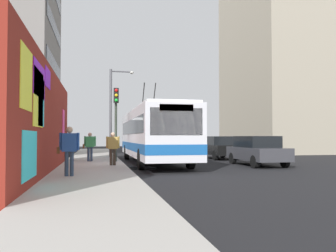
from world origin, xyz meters
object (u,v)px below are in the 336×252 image
(street_lamp, at_px, (113,106))
(parked_car_black, at_px, (219,147))
(pedestrian_at_curb, at_px, (113,146))
(pedestrian_near_wall, at_px, (69,147))
(pedestrian_midblock, at_px, (90,145))
(parked_car_dark_gray, at_px, (257,150))
(traffic_light, at_px, (116,112))
(city_bus, at_px, (153,133))

(street_lamp, bearing_deg, parked_car_black, -102.25)
(pedestrian_at_curb, height_order, pedestrian_near_wall, pedestrian_near_wall)
(pedestrian_midblock, xyz_separation_m, pedestrian_near_wall, (-7.62, 0.60, 0.08))
(pedestrian_at_curb, bearing_deg, parked_car_black, -52.60)
(parked_car_dark_gray, height_order, pedestrian_at_curb, pedestrian_at_curb)
(traffic_light, bearing_deg, city_bus, -85.42)
(pedestrian_midblock, bearing_deg, city_bus, -96.55)
(pedestrian_at_curb, bearing_deg, traffic_light, -6.53)
(city_bus, height_order, pedestrian_at_curb, city_bus)
(city_bus, xyz_separation_m, pedestrian_near_wall, (-7.21, 4.19, -0.56))
(street_lamp, bearing_deg, parked_car_dark_gray, -135.59)
(pedestrian_midblock, distance_m, traffic_light, 2.42)
(city_bus, distance_m, pedestrian_at_curb, 3.70)
(city_bus, xyz_separation_m, traffic_light, (-0.17, 2.15, 1.22))
(parked_car_dark_gray, height_order, pedestrian_near_wall, pedestrian_near_wall)
(parked_car_black, bearing_deg, traffic_light, 114.21)
(city_bus, relative_size, pedestrian_at_curb, 7.53)
(pedestrian_at_curb, relative_size, street_lamp, 0.26)
(pedestrian_near_wall, xyz_separation_m, street_lamp, (11.91, -2.14, 2.53))
(parked_car_dark_gray, distance_m, pedestrian_midblock, 9.33)
(city_bus, height_order, traffic_light, city_bus)
(parked_car_dark_gray, distance_m, pedestrian_near_wall, 10.43)
(traffic_light, bearing_deg, parked_car_black, -65.79)
(parked_car_dark_gray, height_order, street_lamp, street_lamp)
(pedestrian_at_curb, xyz_separation_m, pedestrian_midblock, (3.12, 1.15, 0.01))
(city_bus, relative_size, pedestrian_near_wall, 6.92)
(pedestrian_midblock, bearing_deg, pedestrian_at_curb, -159.70)
(parked_car_dark_gray, relative_size, traffic_light, 1.02)
(parked_car_dark_gray, bearing_deg, city_bus, 62.59)
(city_bus, height_order, parked_car_dark_gray, city_bus)
(pedestrian_midblock, bearing_deg, street_lamp, -19.76)
(city_bus, xyz_separation_m, pedestrian_at_curb, (-2.71, 2.44, -0.65))
(street_lamp, bearing_deg, pedestrian_at_curb, 177.01)
(pedestrian_at_curb, distance_m, street_lamp, 7.88)
(pedestrian_midblock, bearing_deg, traffic_light, -112.04)
(pedestrian_midblock, xyz_separation_m, traffic_light, (-0.58, -1.44, 1.86))
(parked_car_dark_gray, xyz_separation_m, pedestrian_midblock, (3.11, 8.79, 0.27))
(parked_car_black, distance_m, pedestrian_near_wall, 13.97)
(pedestrian_at_curb, bearing_deg, pedestrian_near_wall, 158.71)
(city_bus, height_order, pedestrian_midblock, city_bus)
(parked_car_dark_gray, bearing_deg, pedestrian_near_wall, 115.65)
(parked_car_black, bearing_deg, pedestrian_midblock, 107.18)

